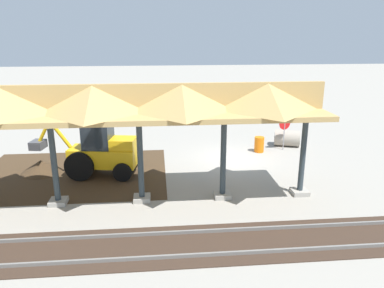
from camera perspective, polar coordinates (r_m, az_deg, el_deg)
name	(u,v)px	position (r m, az deg, el deg)	size (l,w,h in m)	color
ground_plane	(232,159)	(21.03, 6.11, -2.22)	(120.00, 120.00, 0.00)	gray
dirt_work_zone	(73,174)	(19.66, -17.67, -4.32)	(9.21, 7.00, 0.01)	#42301E
platform_canopy	(47,104)	(15.31, -21.17, 5.69)	(21.70, 3.20, 4.90)	#9E998E
rail_tracks	(282,240)	(13.46, 13.53, -14.01)	(60.00, 2.58, 0.15)	slate
stop_sign	(285,127)	(22.79, 13.92, 2.59)	(0.74, 0.25, 2.00)	gray
backhoe	(100,151)	(18.67, -13.83, -1.01)	(5.23, 2.17, 2.82)	#EAB214
dirt_mound	(42,172)	(20.39, -21.88, -4.01)	(4.10, 4.10, 1.28)	#42301E
concrete_pipe	(287,138)	(23.83, 14.27, 0.89)	(1.75, 1.42, 1.00)	#9E9384
traffic_barrel	(259,144)	(22.30, 10.20, -0.07)	(0.56, 0.56, 0.90)	orange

